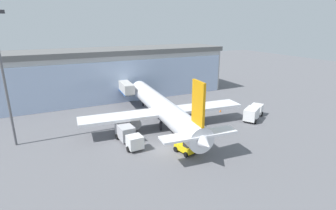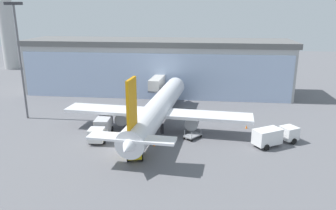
% 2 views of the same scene
% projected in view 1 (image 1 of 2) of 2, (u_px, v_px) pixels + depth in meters
% --- Properties ---
extents(ground, '(240.00, 240.00, 0.00)m').
position_uv_depth(ground, '(164.00, 149.00, 40.39)').
color(ground, slate).
extents(terminal_building, '(61.38, 14.16, 12.43)m').
position_uv_depth(terminal_building, '(110.00, 73.00, 67.77)').
color(terminal_building, '#A3A3A3').
rests_on(terminal_building, ground).
extents(jet_bridge, '(2.94, 11.85, 5.58)m').
position_uv_depth(jet_bridge, '(124.00, 86.00, 62.56)').
color(jet_bridge, beige).
rests_on(jet_bridge, ground).
extents(apron_light_mast, '(3.20, 0.40, 20.38)m').
position_uv_depth(apron_light_mast, '(2.00, 71.00, 38.30)').
color(apron_light_mast, '#59595E').
rests_on(apron_light_mast, ground).
extents(airplane, '(30.76, 35.67, 11.41)m').
position_uv_depth(airplane, '(163.00, 108.00, 48.76)').
color(airplane, silver).
rests_on(airplane, ground).
extents(catering_truck, '(2.89, 7.43, 2.65)m').
position_uv_depth(catering_truck, '(128.00, 135.00, 42.01)').
color(catering_truck, silver).
rests_on(catering_truck, ground).
extents(fuel_truck, '(7.34, 5.78, 2.65)m').
position_uv_depth(fuel_truck, '(253.00, 112.00, 52.76)').
color(fuel_truck, silver).
rests_on(fuel_truck, ground).
extents(baggage_cart, '(2.95, 3.20, 1.50)m').
position_uv_depth(baggage_cart, '(200.00, 124.00, 48.97)').
color(baggage_cart, gray).
rests_on(baggage_cart, ground).
extents(pushback_tug, '(2.85, 3.55, 2.30)m').
position_uv_depth(pushback_tug, '(186.00, 147.00, 39.02)').
color(pushback_tug, yellow).
rests_on(pushback_tug, ground).
extents(safety_cone_nose, '(0.36, 0.36, 0.55)m').
position_uv_depth(safety_cone_nose, '(183.00, 138.00, 43.72)').
color(safety_cone_nose, orange).
rests_on(safety_cone_nose, ground).
extents(safety_cone_wingtip, '(0.36, 0.36, 0.55)m').
position_uv_depth(safety_cone_wingtip, '(220.00, 111.00, 57.40)').
color(safety_cone_wingtip, orange).
rests_on(safety_cone_wingtip, ground).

